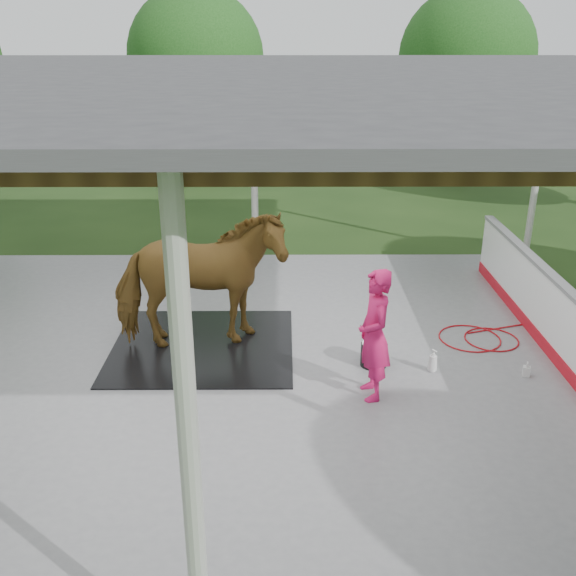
{
  "coord_description": "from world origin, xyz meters",
  "views": [
    {
      "loc": [
        0.61,
        -8.09,
        4.58
      ],
      "look_at": [
        0.66,
        0.23,
        1.21
      ],
      "focal_mm": 40.0,
      "sensor_mm": 36.0,
      "label": 1
    }
  ],
  "objects_px": {
    "horse": "(199,281)",
    "handler": "(374,335)",
    "dasher_board": "(568,334)",
    "wash_bucket": "(374,354)"
  },
  "relations": [
    {
      "from": "horse",
      "to": "handler",
      "type": "distance_m",
      "value": 2.8
    },
    {
      "from": "dasher_board",
      "to": "horse",
      "type": "distance_m",
      "value": 5.32
    },
    {
      "from": "handler",
      "to": "wash_bucket",
      "type": "distance_m",
      "value": 1.09
    },
    {
      "from": "horse",
      "to": "wash_bucket",
      "type": "xyz_separation_m",
      "value": [
        2.54,
        -0.6,
        -0.9
      ]
    },
    {
      "from": "dasher_board",
      "to": "handler",
      "type": "height_order",
      "value": "handler"
    },
    {
      "from": "dasher_board",
      "to": "handler",
      "type": "relative_size",
      "value": 4.51
    },
    {
      "from": "wash_bucket",
      "to": "handler",
      "type": "bearing_deg",
      "value": -99.45
    },
    {
      "from": "wash_bucket",
      "to": "dasher_board",
      "type": "bearing_deg",
      "value": -2.31
    },
    {
      "from": "handler",
      "to": "dasher_board",
      "type": "bearing_deg",
      "value": 95.58
    },
    {
      "from": "dasher_board",
      "to": "horse",
      "type": "relative_size",
      "value": 3.19
    }
  ]
}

